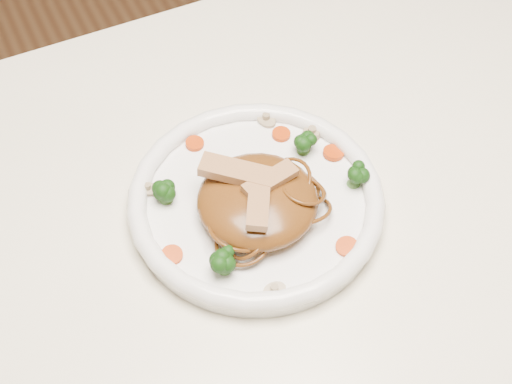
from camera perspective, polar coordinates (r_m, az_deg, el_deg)
name	(u,v)px	position (r m, az deg, el deg)	size (l,w,h in m)	color
table	(290,298)	(0.84, 2.55, -8.02)	(1.20, 0.80, 0.75)	white
plate	(256,205)	(0.78, 0.00, -1.00)	(0.26, 0.26, 0.02)	white
noodle_mound	(257,201)	(0.75, 0.11, -0.65)	(0.12, 0.12, 0.04)	#583410
chicken_a	(270,180)	(0.73, 1.07, 0.90)	(0.06, 0.02, 0.01)	tan
chicken_b	(237,172)	(0.74, -1.41, 1.51)	(0.07, 0.02, 0.01)	tan
chicken_c	(258,202)	(0.72, 0.19, -0.74)	(0.06, 0.02, 0.01)	tan
broccoli_0	(304,143)	(0.80, 3.62, 3.70)	(0.02, 0.02, 0.03)	#153E0D
broccoli_1	(165,191)	(0.76, -6.87, 0.09)	(0.03, 0.03, 0.03)	#153E0D
broccoli_2	(224,260)	(0.71, -2.43, -5.13)	(0.03, 0.03, 0.03)	#153E0D
broccoli_3	(355,175)	(0.78, 7.45, 1.29)	(0.03, 0.03, 0.03)	#153E0D
carrot_0	(281,134)	(0.82, 1.91, 4.37)	(0.02, 0.02, 0.01)	#C13807
carrot_1	(172,255)	(0.73, -6.35, -4.74)	(0.02, 0.02, 0.01)	#C13807
carrot_2	(333,153)	(0.81, 5.86, 2.97)	(0.02, 0.02, 0.01)	#C13807
carrot_3	(195,144)	(0.82, -4.64, 3.66)	(0.02, 0.02, 0.01)	#C13807
carrot_4	(347,247)	(0.74, 6.86, -4.12)	(0.02, 0.02, 0.01)	#C13807
mushroom_0	(274,291)	(0.71, 1.39, -7.46)	(0.02, 0.02, 0.01)	tan
mushroom_1	(312,133)	(0.83, 4.23, 4.46)	(0.03, 0.03, 0.01)	tan
mushroom_2	(148,189)	(0.78, -8.13, 0.19)	(0.02, 0.02, 0.01)	tan
mushroom_3	(266,119)	(0.84, 0.77, 5.49)	(0.03, 0.03, 0.01)	tan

